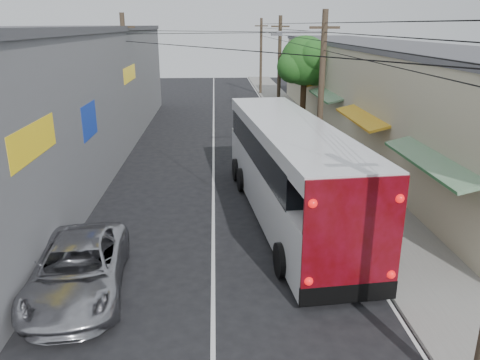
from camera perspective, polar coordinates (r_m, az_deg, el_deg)
The scene contains 13 objects.
ground at distance 11.74m, azimuth -3.32°, elevation -20.21°, with size 120.00×120.00×0.00m, color black.
sidewalk at distance 30.73m, azimuth 9.00°, elevation 4.51°, with size 3.00×80.00×0.12m, color slate.
building_right at distance 33.27m, azimuth 16.28°, elevation 10.49°, with size 7.09×40.00×6.25m.
building_left at distance 28.75m, azimuth -20.84°, elevation 9.90°, with size 7.20×36.00×7.25m.
utility_poles at distance 29.82m, azimuth 2.77°, elevation 12.24°, with size 11.80×45.28×8.00m.
street_tree at distance 35.93m, azimuth 7.99°, elevation 14.01°, with size 4.40×4.00×6.60m.
coach_bus at distance 18.40m, azimuth 5.94°, elevation 1.39°, with size 4.07×13.39×3.80m.
jeepney at distance 14.22m, azimuth -19.10°, elevation -10.20°, with size 2.51×5.44×1.51m, color #AEAEB5.
parked_suv at distance 26.83m, azimuth 4.88°, elevation 4.32°, with size 2.31×5.67×1.65m, color #A7A6AF.
parked_car_mid at distance 36.07m, azimuth 4.13°, elevation 7.80°, with size 1.68×4.17×1.42m, color #25252A.
parked_car_far at distance 37.25m, azimuth 3.91°, elevation 8.02°, with size 1.34×3.85×1.27m, color black.
pedestrian_near at distance 25.68m, azimuth 11.95°, elevation 3.51°, with size 0.57×0.37×1.55m, color pink.
pedestrian_far at distance 23.71m, azimuth 14.13°, elevation 2.38°, with size 0.86×0.67×1.77m, color #98B0DD.
Camera 1 is at (0.15, -9.18, 7.32)m, focal length 35.00 mm.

